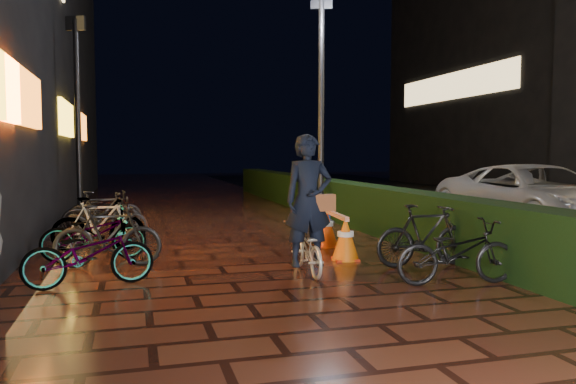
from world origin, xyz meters
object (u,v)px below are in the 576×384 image
object	(u,v)px
van	(537,198)
traffic_barrier	(335,233)
cyclist	(308,222)
cart_assembly	(318,215)

from	to	relation	value
van	traffic_barrier	world-z (taller)	van
cyclist	traffic_barrier	xyz separation A→B (m)	(0.97, 1.48, -0.39)
cart_assembly	cyclist	bearing A→B (deg)	-111.44
traffic_barrier	cart_assembly	world-z (taller)	cart_assembly
cyclist	cart_assembly	xyz separation A→B (m)	(1.08, 2.74, -0.21)
van	traffic_barrier	size ratio (longest dim) A/B	3.01
cyclist	traffic_barrier	bearing A→B (deg)	56.93
cart_assembly	van	bearing A→B (deg)	0.34
traffic_barrier	cyclist	bearing A→B (deg)	-123.07
cyclist	cart_assembly	distance (m)	2.95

